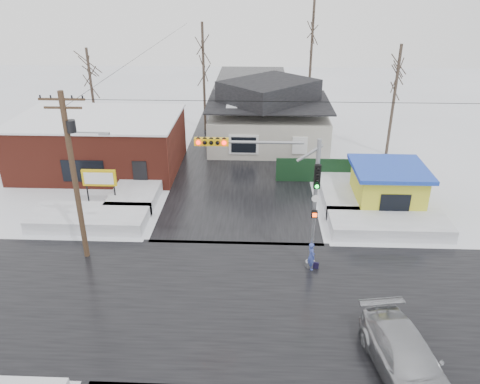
{
  "coord_description": "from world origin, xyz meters",
  "views": [
    {
      "loc": [
        1.2,
        -17.62,
        13.95
      ],
      "look_at": [
        0.22,
        5.61,
        3.0
      ],
      "focal_mm": 35.0,
      "sensor_mm": 36.0,
      "label": 1
    }
  ],
  "objects_px": {
    "kiosk": "(387,187)",
    "marquee_sign": "(99,179)",
    "utility_pole": "(74,169)",
    "traffic_signal": "(283,187)",
    "car": "(406,360)",
    "pedestrian": "(311,256)"
  },
  "relations": [
    {
      "from": "marquee_sign",
      "to": "car",
      "type": "height_order",
      "value": "marquee_sign"
    },
    {
      "from": "kiosk",
      "to": "pedestrian",
      "type": "relative_size",
      "value": 3.02
    },
    {
      "from": "traffic_signal",
      "to": "car",
      "type": "height_order",
      "value": "traffic_signal"
    },
    {
      "from": "traffic_signal",
      "to": "utility_pole",
      "type": "distance_m",
      "value": 10.39
    },
    {
      "from": "traffic_signal",
      "to": "marquee_sign",
      "type": "bearing_deg",
      "value": 150.28
    },
    {
      "from": "marquee_sign",
      "to": "pedestrian",
      "type": "xyz_separation_m",
      "value": [
        13.0,
        -6.72,
        -1.16
      ]
    },
    {
      "from": "utility_pole",
      "to": "kiosk",
      "type": "relative_size",
      "value": 1.96
    },
    {
      "from": "pedestrian",
      "to": "utility_pole",
      "type": "bearing_deg",
      "value": 68.1
    },
    {
      "from": "kiosk",
      "to": "utility_pole",
      "type": "bearing_deg",
      "value": -159.56
    },
    {
      "from": "kiosk",
      "to": "marquee_sign",
      "type": "bearing_deg",
      "value": -178.45
    },
    {
      "from": "utility_pole",
      "to": "traffic_signal",
      "type": "bearing_deg",
      "value": -2.95
    },
    {
      "from": "car",
      "to": "traffic_signal",
      "type": "bearing_deg",
      "value": 112.52
    },
    {
      "from": "utility_pole",
      "to": "car",
      "type": "relative_size",
      "value": 1.63
    },
    {
      "from": "utility_pole",
      "to": "car",
      "type": "xyz_separation_m",
      "value": [
        14.81,
        -7.71,
        -4.31
      ]
    },
    {
      "from": "utility_pole",
      "to": "pedestrian",
      "type": "bearing_deg",
      "value": -3.48
    },
    {
      "from": "utility_pole",
      "to": "pedestrian",
      "type": "height_order",
      "value": "utility_pole"
    },
    {
      "from": "kiosk",
      "to": "car",
      "type": "xyz_separation_m",
      "value": [
        -2.62,
        -14.21,
        -0.66
      ]
    },
    {
      "from": "traffic_signal",
      "to": "pedestrian",
      "type": "xyz_separation_m",
      "value": [
        1.57,
        -0.19,
        -3.78
      ]
    },
    {
      "from": "car",
      "to": "pedestrian",
      "type": "bearing_deg",
      "value": 103.15
    },
    {
      "from": "marquee_sign",
      "to": "kiosk",
      "type": "bearing_deg",
      "value": 1.55
    },
    {
      "from": "car",
      "to": "utility_pole",
      "type": "bearing_deg",
      "value": 143.21
    },
    {
      "from": "car",
      "to": "marquee_sign",
      "type": "bearing_deg",
      "value": 129.93
    }
  ]
}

